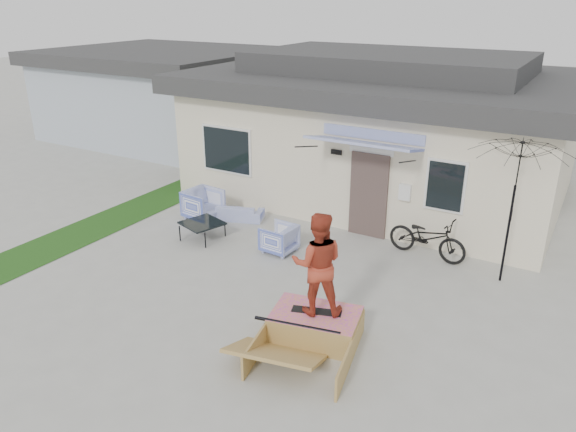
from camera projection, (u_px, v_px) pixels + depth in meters
The scene contains 13 objects.
ground at pixel (227, 306), 10.49m from camera, with size 90.00×90.00×0.00m, color #A09F96.
grass_strip at pixel (113, 219), 14.52m from camera, with size 1.40×8.00×0.01m, color #194213.
house at pixel (385, 126), 16.15m from camera, with size 10.80×8.49×4.10m.
neighbor_house at pixel (164, 92), 22.73m from camera, with size 8.60×7.60×3.50m.
loveseat at pixel (237, 210), 14.46m from camera, with size 1.38×0.41×0.54m, color #4255BF.
armchair_left at pixel (203, 203), 14.44m from camera, with size 0.86×0.80×0.88m, color #4255BF.
armchair_right at pixel (279, 237), 12.58m from camera, with size 0.71×0.66×0.73m, color #4255BF.
coffee_table at pixel (203, 230), 13.31m from camera, with size 0.87×0.87×0.43m, color black.
bicycle at pixel (428, 233), 12.26m from camera, with size 0.64×1.83×1.17m, color black.
patio_umbrella at pixel (513, 202), 10.78m from camera, with size 1.98×1.83×2.20m.
skate_ramp at pixel (315, 326), 9.43m from camera, with size 1.48×1.97×0.49m, color #A27E41, non-canonical shape.
skateboard at pixel (317, 311), 9.37m from camera, with size 0.86×0.21×0.05m, color black.
skater at pixel (318, 262), 9.02m from camera, with size 0.89×0.68×1.81m, color #AB3924.
Camera 1 is at (5.59, -7.23, 5.55)m, focal length 34.10 mm.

